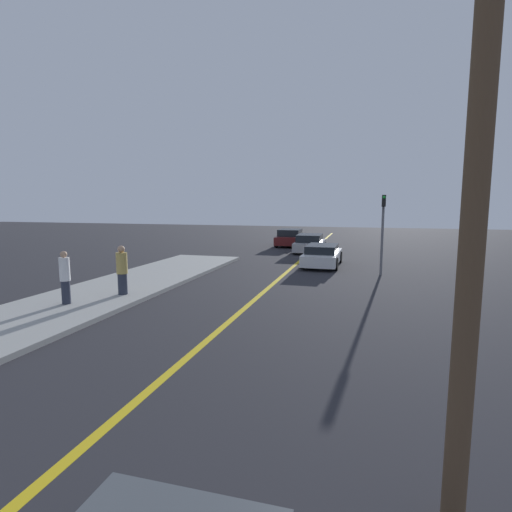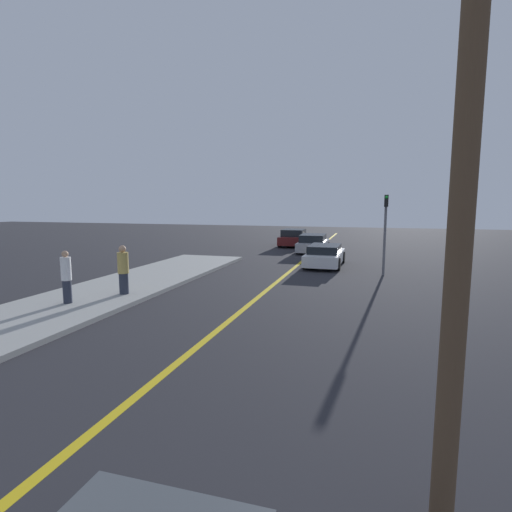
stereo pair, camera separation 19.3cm
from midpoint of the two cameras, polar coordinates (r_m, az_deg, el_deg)
name	(u,v)px [view 1 (the left image)]	position (r m, az deg, el deg)	size (l,w,h in m)	color
road_center_line	(270,286)	(16.53, 1.71, -4.34)	(0.20, 60.00, 0.01)	gold
sidewalk_left	(61,308)	(14.37, -26.48, -6.68)	(3.93, 25.16, 0.15)	#9E9E99
car_ahead_center	(322,255)	(22.05, 9.20, 0.10)	(1.95, 4.42, 1.17)	silver
car_far_distant	(310,243)	(28.07, 7.51, 1.79)	(2.02, 4.34, 1.26)	#9E9EA3
car_parked_left_lot	(290,238)	(31.80, 4.75, 2.59)	(2.03, 3.86, 1.35)	maroon
pedestrian_near_curb	(65,277)	(14.40, -25.96, -2.76)	(0.32, 0.32, 1.73)	#282D3D
pedestrian_mid_group	(122,270)	(15.11, -18.94, -1.92)	(0.39, 0.39, 1.77)	#282D3D
traffic_light	(383,226)	(19.73, 17.38, 4.13)	(0.18, 0.40, 3.79)	slate
utility_pole	(479,153)	(4.33, 28.05, 12.82)	(0.24, 0.24, 7.78)	brown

